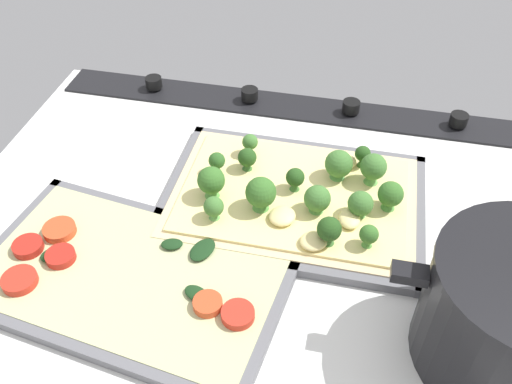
% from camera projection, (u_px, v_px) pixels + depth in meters
% --- Properties ---
extents(ground_plane, '(0.84, 0.67, 0.03)m').
position_uv_depth(ground_plane, '(261.00, 250.00, 0.71)').
color(ground_plane, silver).
extents(stove_control_panel, '(0.81, 0.07, 0.03)m').
position_uv_depth(stove_control_panel, '(299.00, 106.00, 0.91)').
color(stove_control_panel, black).
rests_on(stove_control_panel, ground_plane).
extents(baking_tray_front, '(0.35, 0.25, 0.01)m').
position_uv_depth(baking_tray_front, '(293.00, 202.00, 0.75)').
color(baking_tray_front, slate).
rests_on(baking_tray_front, ground_plane).
extents(broccoli_pizza, '(0.32, 0.22, 0.06)m').
position_uv_depth(broccoli_pizza, '(298.00, 194.00, 0.74)').
color(broccoli_pizza, beige).
rests_on(broccoli_pizza, baking_tray_front).
extents(baking_tray_back, '(0.39, 0.27, 0.01)m').
position_uv_depth(baking_tray_back, '(131.00, 278.00, 0.66)').
color(baking_tray_back, slate).
rests_on(baking_tray_back, ground_plane).
extents(veggie_pizza_back, '(0.37, 0.24, 0.02)m').
position_uv_depth(veggie_pizza_back, '(127.00, 274.00, 0.65)').
color(veggie_pizza_back, '#BEC188').
rests_on(veggie_pizza_back, baking_tray_back).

